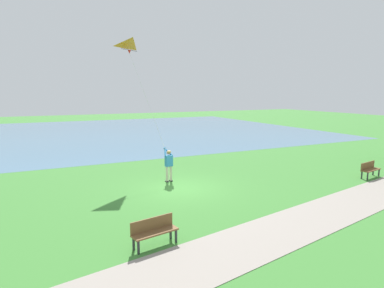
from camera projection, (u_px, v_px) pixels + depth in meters
ground_plane at (181, 188)px, 16.29m from camera, size 120.00×120.00×0.00m
lake_water at (129, 131)px, 40.63m from camera, size 36.00×44.00×0.01m
walkway_path at (297, 224)px, 11.81m from camera, size 8.34×31.89×0.02m
person_kite_flyer at (169, 163)px, 17.36m from camera, size 0.62×0.52×1.83m
flying_kite at (133, 46)px, 19.95m from camera, size 4.74×1.71×6.31m
park_bench_near_walkway at (154, 230)px, 10.14m from camera, size 0.71×1.56×0.88m
park_bench_far_walkway at (370, 169)px, 18.33m from camera, size 0.71×1.56×0.88m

